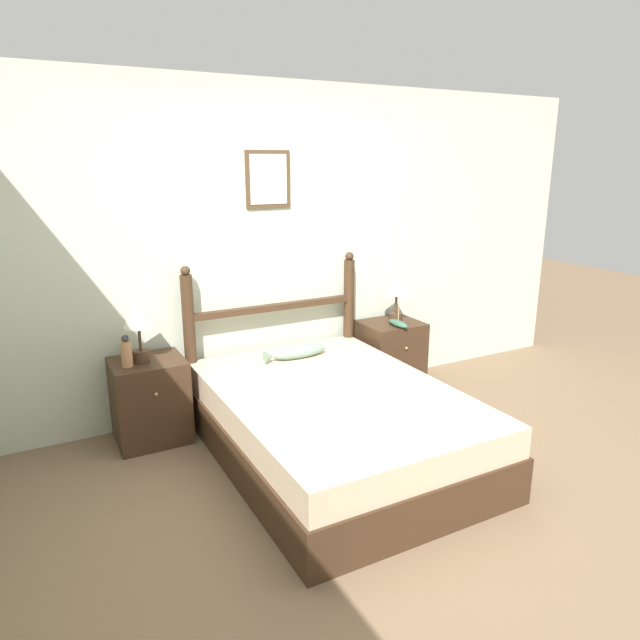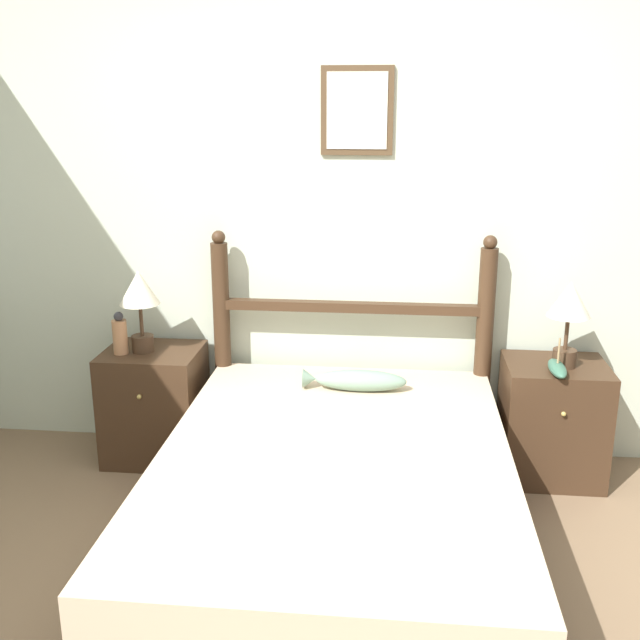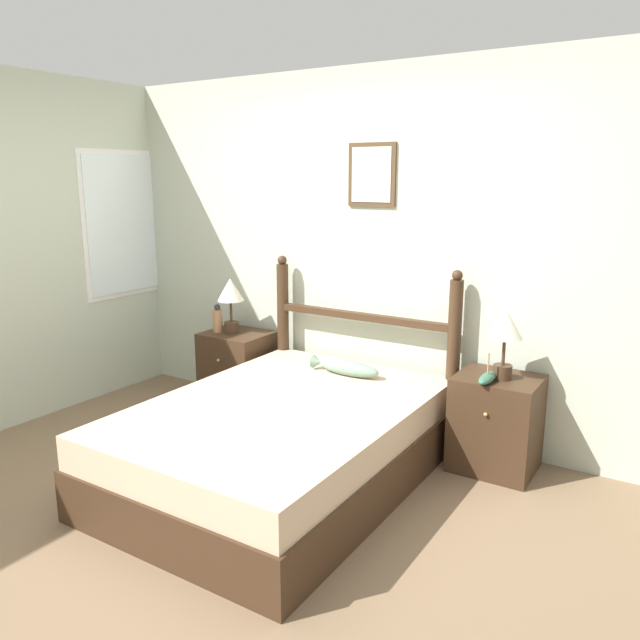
{
  "view_description": "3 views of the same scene",
  "coord_description": "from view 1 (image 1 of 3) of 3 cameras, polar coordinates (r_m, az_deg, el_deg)",
  "views": [
    {
      "loc": [
        -1.67,
        -2.44,
        1.95
      ],
      "look_at": [
        0.16,
        0.99,
        0.87
      ],
      "focal_mm": 32.0,
      "sensor_mm": 36.0,
      "label": 1
    },
    {
      "loc": [
        0.3,
        -2.16,
        1.86
      ],
      "look_at": [
        -0.02,
        0.95,
        0.95
      ],
      "focal_mm": 42.0,
      "sensor_mm": 36.0,
      "label": 2
    },
    {
      "loc": [
        2.14,
        -2.22,
        1.81
      ],
      "look_at": [
        0.05,
        1.08,
        0.91
      ],
      "focal_mm": 35.0,
      "sensor_mm": 36.0,
      "label": 3
    }
  ],
  "objects": [
    {
      "name": "bed",
      "position": [
        3.91,
        1.52,
        -10.36
      ],
      "size": [
        1.47,
        2.06,
        0.49
      ],
      "color": "#3D2819",
      "rests_on": "ground_plane"
    },
    {
      "name": "nightstand_left",
      "position": [
        4.29,
        -16.61,
        -7.72
      ],
      "size": [
        0.5,
        0.45,
        0.61
      ],
      "color": "#3D2819",
      "rests_on": "ground_plane"
    },
    {
      "name": "table_lamp_right",
      "position": [
        4.9,
        7.68,
        3.16
      ],
      "size": [
        0.21,
        0.21,
        0.43
      ],
      "color": "#422D1E",
      "rests_on": "nightstand_right"
    },
    {
      "name": "table_lamp_left",
      "position": [
        4.07,
        -17.73,
        -0.0
      ],
      "size": [
        0.21,
        0.21,
        0.43
      ],
      "color": "#422D1E",
      "rests_on": "nightstand_left"
    },
    {
      "name": "nightstand_right",
      "position": [
        5.07,
        7.04,
        -3.53
      ],
      "size": [
        0.5,
        0.45,
        0.61
      ],
      "color": "#3D2819",
      "rests_on": "ground_plane"
    },
    {
      "name": "bottle",
      "position": [
        4.07,
        -18.79,
        -3.09
      ],
      "size": [
        0.08,
        0.08,
        0.22
      ],
      "color": "tan",
      "rests_on": "nightstand_left"
    },
    {
      "name": "model_boat",
      "position": [
        4.84,
        7.82,
        -0.34
      ],
      "size": [
        0.08,
        0.25,
        0.18
      ],
      "color": "#386651",
      "rests_on": "nightstand_right"
    },
    {
      "name": "fish_pillow",
      "position": [
        4.38,
        -2.36,
        -3.21
      ],
      "size": [
        0.51,
        0.12,
        0.1
      ],
      "color": "gray",
      "rests_on": "bed"
    },
    {
      "name": "wall_back",
      "position": [
        4.54,
        -6.26,
        6.95
      ],
      "size": [
        6.4,
        0.08,
        2.55
      ],
      "color": "beige",
      "rests_on": "ground_plane"
    },
    {
      "name": "ground_plane",
      "position": [
        3.55,
        5.51,
        -17.92
      ],
      "size": [
        16.0,
        16.0,
        0.0
      ],
      "primitive_type": "plane",
      "color": "#7A6047"
    },
    {
      "name": "headboard",
      "position": [
        4.59,
        -4.55,
        -1.02
      ],
      "size": [
        1.47,
        0.09,
        1.23
      ],
      "color": "#3D2819",
      "rests_on": "ground_plane"
    }
  ]
}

